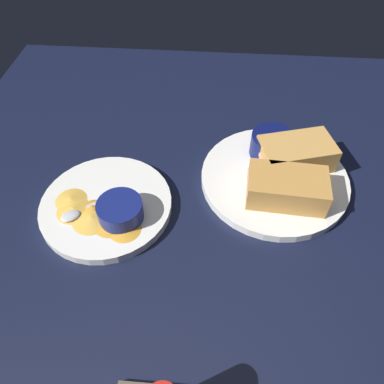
% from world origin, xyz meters
% --- Properties ---
extents(ground_plane, '(1.10, 1.10, 0.03)m').
position_xyz_m(ground_plane, '(0.00, 0.00, -0.01)').
color(ground_plane, black).
extents(plate_sandwich_main, '(0.27, 0.27, 0.02)m').
position_xyz_m(plate_sandwich_main, '(-0.10, -0.09, 0.01)').
color(plate_sandwich_main, white).
rests_on(plate_sandwich_main, ground_plane).
extents(sandwich_half_near, '(0.14, 0.08, 0.05)m').
position_xyz_m(sandwich_half_near, '(-0.11, -0.04, 0.04)').
color(sandwich_half_near, '#C68C42').
rests_on(sandwich_half_near, plate_sandwich_main).
extents(sandwich_half_far, '(0.15, 0.11, 0.05)m').
position_xyz_m(sandwich_half_far, '(-0.13, -0.12, 0.04)').
color(sandwich_half_far, tan).
rests_on(sandwich_half_far, plate_sandwich_main).
extents(ramekin_dark_sauce, '(0.08, 0.08, 0.04)m').
position_xyz_m(ramekin_dark_sauce, '(-0.09, -0.15, 0.04)').
color(ramekin_dark_sauce, '#0C144C').
rests_on(ramekin_dark_sauce, plate_sandwich_main).
extents(spoon_by_dark_ramekin, '(0.03, 0.10, 0.01)m').
position_xyz_m(spoon_by_dark_ramekin, '(-0.08, -0.09, 0.02)').
color(spoon_by_dark_ramekin, silver).
rests_on(spoon_by_dark_ramekin, plate_sandwich_main).
extents(plate_chips_companion, '(0.22, 0.22, 0.02)m').
position_xyz_m(plate_chips_companion, '(0.19, -0.00, 0.01)').
color(plate_chips_companion, white).
rests_on(plate_chips_companion, ground_plane).
extents(ramekin_light_gravy, '(0.07, 0.07, 0.03)m').
position_xyz_m(ramekin_light_gravy, '(0.16, 0.03, 0.03)').
color(ramekin_light_gravy, navy).
rests_on(ramekin_light_gravy, plate_chips_companion).
extents(spoon_by_gravy_ramekin, '(0.09, 0.07, 0.01)m').
position_xyz_m(spoon_by_gravy_ramekin, '(0.23, 0.03, 0.02)').
color(spoon_by_gravy_ramekin, silver).
rests_on(spoon_by_gravy_ramekin, plate_chips_companion).
extents(plantain_chip_scatter, '(0.18, 0.13, 0.01)m').
position_xyz_m(plantain_chip_scatter, '(0.21, 0.03, 0.02)').
color(plantain_chip_scatter, gold).
rests_on(plantain_chip_scatter, plate_chips_companion).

